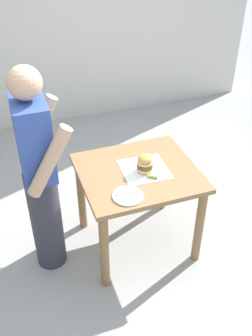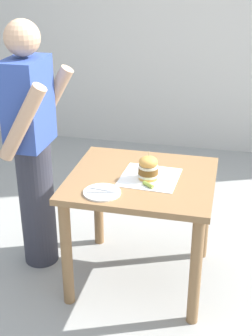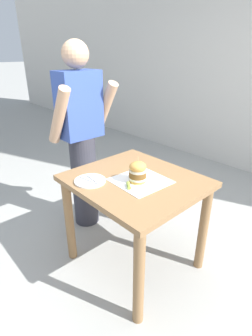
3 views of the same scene
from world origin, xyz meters
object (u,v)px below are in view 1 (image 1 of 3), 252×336
(patio_table, at_px, (138,186))
(pickle_spear, at_px, (153,177))
(side_plate_with_forks, at_px, (128,196))
(sandwich, at_px, (145,163))
(diner_across_table, at_px, (40,174))

(patio_table, relative_size, pickle_spear, 11.73)
(patio_table, distance_m, side_plate_with_forks, 0.36)
(pickle_spear, bearing_deg, patio_table, 27.11)
(patio_table, distance_m, sandwich, 0.23)
(patio_table, height_order, sandwich, sandwich)
(diner_across_table, bearing_deg, pickle_spear, -102.14)
(patio_table, bearing_deg, diner_across_table, 86.59)
(diner_across_table, bearing_deg, side_plate_with_forks, -119.21)
(side_plate_with_forks, height_order, diner_across_table, diner_across_table)
(side_plate_with_forks, distance_m, diner_across_table, 0.65)
(sandwich, height_order, pickle_spear, sandwich)
(sandwich, height_order, side_plate_with_forks, sandwich)
(patio_table, relative_size, side_plate_with_forks, 4.11)
(sandwich, relative_size, pickle_spear, 2.39)
(sandwich, bearing_deg, pickle_spear, -168.66)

